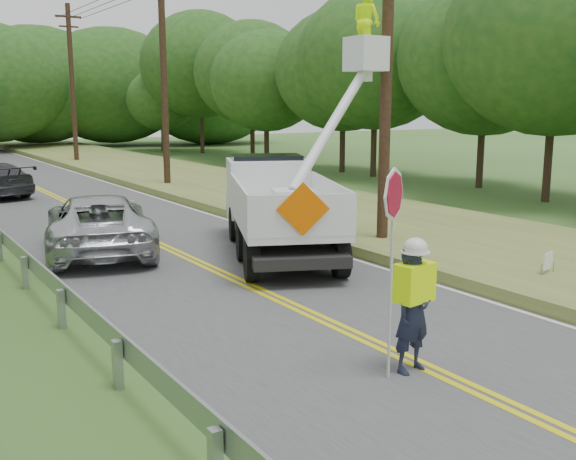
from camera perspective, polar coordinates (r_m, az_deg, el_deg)
ground at (r=9.09m, az=21.81°, el=-15.46°), size 140.00×140.00×0.00m
road at (r=20.16m, az=-12.43°, el=-0.56°), size 7.20×96.00×0.03m
utility_poles at (r=24.64m, az=-4.25°, el=13.98°), size 1.60×43.30×10.00m
tall_grass_verge at (r=23.50m, az=3.98°, el=1.62°), size 7.00×96.00×0.30m
treeline_right at (r=37.08m, az=5.48°, el=14.00°), size 11.40×53.85×10.93m
flagger at (r=9.82m, az=10.68°, el=-5.98°), size 1.15×0.52×3.03m
bucket_truck at (r=18.04m, az=-0.60°, el=3.29°), size 4.92×7.20×6.74m
suv_silver at (r=18.15m, az=-15.95°, el=0.54°), size 3.89×6.04×1.55m
yard_sign at (r=15.38m, az=21.43°, el=-2.57°), size 0.50×0.19×0.75m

